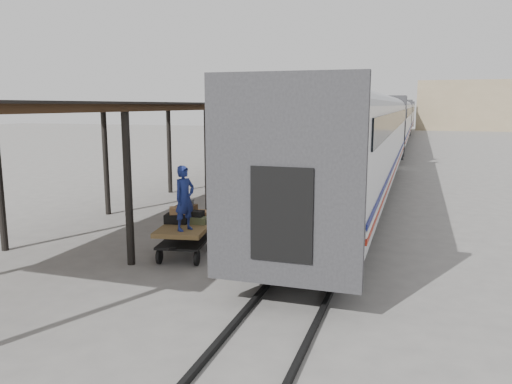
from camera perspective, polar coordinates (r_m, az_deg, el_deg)
The scene contains 11 objects.
ground at distance 14.53m, azimuth -5.28°, elevation -6.39°, with size 160.00×160.00×0.00m, color slate.
train at distance 46.67m, azimuth 15.23°, elevation 7.87°, with size 3.45×76.01×4.01m.
canopy at distance 37.87m, azimuth 4.38°, elevation 9.78°, with size 4.90×64.30×4.15m.
rails at distance 47.03m, azimuth 15.10°, elevation 4.67°, with size 1.54×150.00×0.12m.
building_far at distance 91.19m, azimuth 23.61°, elevation 9.04°, with size 18.00×10.00×8.00m, color tan.
building_left at distance 96.07m, azimuth 8.78°, elevation 9.15°, with size 12.00×8.00×6.00m, color tan.
baggage_cart at distance 13.86m, azimuth -7.81°, elevation -4.47°, with size 1.64×2.58×0.86m.
suitcase_stack at distance 14.11m, azimuth -7.80°, elevation -2.54°, with size 1.27×1.22×0.56m.
luggage_tug at distance 29.24m, azimuth 1.07°, elevation 3.28°, with size 1.19×1.79×1.52m.
porter at distance 12.95m, azimuth -8.17°, elevation -0.70°, with size 0.62×0.40×1.69m, color navy.
pedestrian at distance 26.85m, azimuth 2.07°, elevation 3.02°, with size 1.00×0.42×1.71m, color black.
Camera 1 is at (5.55, -12.80, 4.06)m, focal length 35.00 mm.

